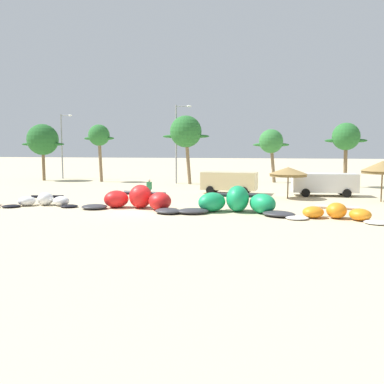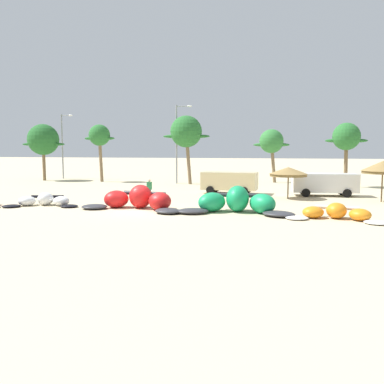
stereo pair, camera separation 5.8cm
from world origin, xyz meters
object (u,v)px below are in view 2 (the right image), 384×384
kite_center (237,202)px  parked_van (323,183)px  kite_right_of_center (336,213)px  palm_left (99,136)px  palm_center_right (346,137)px  beach_umbrella_near_van (288,172)px  palm_leftmost (43,140)px  beach_umbrella_middle (383,167)px  parked_car_second (228,181)px  kite_left_of_center (138,200)px  lamppost_west (63,143)px  lamppost_west_center (178,140)px  person_near_kites (149,190)px  palm_center_left (272,142)px  kite_left (44,201)px  palm_left_of_gap (186,132)px

kite_center → parked_van: bearing=58.6°
kite_right_of_center → palm_left: bearing=136.8°
parked_van → palm_center_right: palm_center_right is taller
beach_umbrella_near_van → parked_van: beach_umbrella_near_van is taller
palm_leftmost → palm_center_right: palm_leftmost is taller
kite_right_of_center → palm_center_right: palm_center_right is taller
beach_umbrella_middle → parked_car_second: size_ratio=0.62×
kite_left_of_center → lamppost_west: size_ratio=0.88×
beach_umbrella_near_van → palm_center_right: palm_center_right is taller
kite_right_of_center → lamppost_west_center: size_ratio=0.64×
person_near_kites → palm_left: palm_left is taller
kite_left_of_center → kite_right_of_center: bearing=-8.1°
parked_van → person_near_kites: bearing=-156.2°
beach_umbrella_middle → lamppost_west: 37.97m
kite_center → beach_umbrella_middle: (9.94, 7.02, 1.91)m
kite_right_of_center → palm_center_left: (-3.67, 24.33, 4.23)m
beach_umbrella_near_van → palm_center_left: size_ratio=0.49×
kite_left → palm_left_of_gap: bearing=71.9°
palm_center_right → lamppost_west: (-33.21, 5.36, -0.38)m
beach_umbrella_near_van → parked_car_second: bearing=151.2°
palm_center_right → lamppost_west: bearing=170.8°
palm_leftmost → palm_left_of_gap: size_ratio=0.91×
palm_left_of_gap → lamppost_west: 17.65m
palm_leftmost → lamppost_west: bearing=75.7°
kite_right_of_center → palm_left_of_gap: (-12.67, 20.44, 5.25)m
palm_leftmost → lamppost_west: lamppost_west is taller
lamppost_west → palm_center_left: bearing=-2.3°
kite_left → kite_left_of_center: size_ratio=0.73×
kite_left → beach_umbrella_middle: bearing=15.8°
palm_leftmost → lamppost_west: 3.40m
kite_right_of_center → palm_center_left: 24.96m
palm_left_of_gap → kite_left: bearing=-108.1°
kite_left_of_center → lamppost_west: 29.74m
beach_umbrella_middle → palm_left_of_gap: bearing=144.8°
palm_left_of_gap → beach_umbrella_near_van: bearing=-47.2°
lamppost_west → palm_left_of_gap: bearing=-16.2°
palm_left → beach_umbrella_near_van: bearing=-30.8°
kite_right_of_center → lamppost_west: bearing=139.4°
person_near_kites → palm_left_of_gap: 15.42m
kite_left_of_center → beach_umbrella_near_van: (9.71, 7.52, 1.49)m
beach_umbrella_middle → lamppost_west_center: lamppost_west_center is taller
kite_left → palm_left: palm_left is taller
kite_center → palm_leftmost: 32.59m
kite_center → palm_left: (-17.50, 20.25, 4.61)m
palm_leftmost → lamppost_west_center: bearing=-3.9°
parked_van → kite_left_of_center: bearing=-142.1°
lamppost_west → kite_right_of_center: bearing=-40.6°
kite_left_of_center → lamppost_west: bearing=126.6°
beach_umbrella_middle → palm_leftmost: palm_leftmost is taller
palm_center_right → kite_center: bearing=-116.4°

